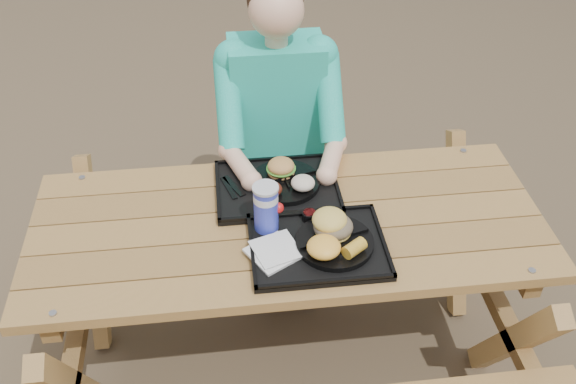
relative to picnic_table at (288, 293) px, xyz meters
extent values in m
plane|color=#999999|center=(0.00, 0.00, -0.38)|extent=(60.00, 60.00, 0.00)
cube|color=black|center=(0.08, -0.15, 0.39)|extent=(0.45, 0.35, 0.02)
cube|color=black|center=(-0.02, 0.17, 0.39)|extent=(0.45, 0.35, 0.02)
cylinder|color=black|center=(0.14, -0.16, 0.41)|extent=(0.26, 0.26, 0.02)
cylinder|color=black|center=(0.01, 0.18, 0.41)|extent=(0.26, 0.26, 0.02)
cube|color=silver|center=(-0.07, -0.18, 0.40)|extent=(0.20, 0.20, 0.02)
cylinder|color=#1724AE|center=(-0.08, -0.05, 0.48)|extent=(0.08, 0.08, 0.17)
cylinder|color=#320506|center=(0.07, -0.02, 0.41)|extent=(0.05, 0.05, 0.03)
cylinder|color=yellow|center=(0.15, -0.03, 0.41)|extent=(0.04, 0.04, 0.03)
ellipsoid|color=yellow|center=(0.09, -0.22, 0.44)|extent=(0.11, 0.11, 0.06)
cube|color=black|center=(-0.18, 0.19, 0.40)|extent=(0.08, 0.13, 0.01)
ellipsoid|color=#541C10|center=(-0.05, 0.11, 0.43)|extent=(0.08, 0.08, 0.04)
ellipsoid|color=beige|center=(0.07, 0.13, 0.44)|extent=(0.09, 0.09, 0.05)
camera|label=1|loc=(-0.20, -1.67, 1.87)|focal=40.00mm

